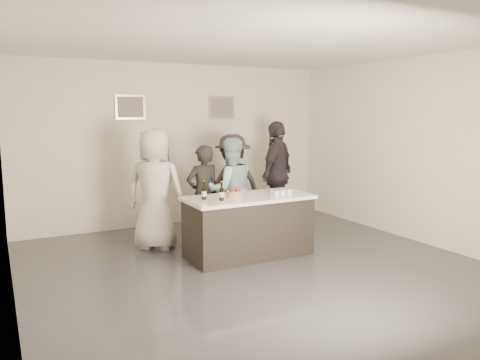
{
  "coord_description": "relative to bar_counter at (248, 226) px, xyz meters",
  "views": [
    {
      "loc": [
        -3.09,
        -5.36,
        2.12
      ],
      "look_at": [
        0.0,
        0.5,
        1.15
      ],
      "focal_mm": 35.0,
      "sensor_mm": 36.0,
      "label": 1
    }
  ],
  "objects": [
    {
      "name": "wall_left",
      "position": [
        -3.15,
        -0.52,
        1.05
      ],
      "size": [
        0.04,
        6.0,
        3.0
      ],
      "primitive_type": "cube",
      "color": "white",
      "rests_on": "ground"
    },
    {
      "name": "cake",
      "position": [
        -0.23,
        0.01,
        0.49
      ],
      "size": [
        0.22,
        0.22,
        0.08
      ],
      "primitive_type": "cylinder",
      "color": "orange",
      "rests_on": "bar_counter"
    },
    {
      "name": "person_guest_left",
      "position": [
        -1.08,
        1.01,
        0.49
      ],
      "size": [
        1.09,
        1.04,
        1.87
      ],
      "primitive_type": "imported",
      "rotation": [
        0.0,
        0.0,
        2.45
      ],
      "color": "silver",
      "rests_on": "ground"
    },
    {
      "name": "wall_right",
      "position": [
        2.85,
        -0.52,
        1.05
      ],
      "size": [
        0.04,
        6.0,
        3.0
      ],
      "primitive_type": "cube",
      "color": "white",
      "rests_on": "ground"
    },
    {
      "name": "bar_counter",
      "position": [
        0.0,
        0.0,
        0.0
      ],
      "size": [
        1.86,
        0.86,
        0.9
      ],
      "primitive_type": "cube",
      "color": "white",
      "rests_on": "ground"
    },
    {
      "name": "person_main_blue",
      "position": [
        0.13,
        0.85,
        0.4
      ],
      "size": [
        0.9,
        0.75,
        1.7
      ],
      "primitive_type": "imported",
      "rotation": [
        0.0,
        0.0,
        3.01
      ],
      "color": "#A3D2D5",
      "rests_on": "ground"
    },
    {
      "name": "beer_bottle_b",
      "position": [
        -0.5,
        -0.13,
        0.58
      ],
      "size": [
        0.07,
        0.07,
        0.26
      ],
      "primitive_type": "cylinder",
      "color": "black",
      "rests_on": "bar_counter"
    },
    {
      "name": "person_guest_back",
      "position": [
        0.46,
        1.42,
        0.41
      ],
      "size": [
        1.16,
        0.73,
        1.73
      ],
      "primitive_type": "imported",
      "rotation": [
        0.0,
        0.0,
        3.22
      ],
      "color": "#2C2A32",
      "rests_on": "ground"
    },
    {
      "name": "ceiling",
      "position": [
        -0.15,
        -0.52,
        2.55
      ],
      "size": [
        6.0,
        6.0,
        0.0
      ],
      "primitive_type": "plane",
      "rotation": [
        3.14,
        0.0,
        0.0
      ],
      "color": "white"
    },
    {
      "name": "floor",
      "position": [
        -0.15,
        -0.52,
        -0.45
      ],
      "size": [
        6.0,
        6.0,
        0.0
      ],
      "primitive_type": "plane",
      "color": "#3D3D42",
      "rests_on": "ground"
    },
    {
      "name": "person_guest_right",
      "position": [
        1.38,
        1.41,
        0.53
      ],
      "size": [
        1.21,
        1.05,
        1.95
      ],
      "primitive_type": "imported",
      "rotation": [
        0.0,
        0.0,
        3.76
      ],
      "color": "#302B33",
      "rests_on": "ground"
    },
    {
      "name": "candles",
      "position": [
        -0.26,
        -0.28,
        0.45
      ],
      "size": [
        0.24,
        0.08,
        0.01
      ],
      "primitive_type": "cube",
      "color": "pink",
      "rests_on": "bar_counter"
    },
    {
      "name": "picture_left",
      "position": [
        -1.05,
        2.45,
        1.75
      ],
      "size": [
        0.54,
        0.04,
        0.44
      ],
      "primitive_type": "cube",
      "color": "#B2B2B7",
      "rests_on": "wall_back"
    },
    {
      "name": "wall_back",
      "position": [
        -0.15,
        2.48,
        1.05
      ],
      "size": [
        6.0,
        0.04,
        3.0
      ],
      "primitive_type": "cube",
      "color": "white",
      "rests_on": "ground"
    },
    {
      "name": "person_main_black",
      "position": [
        -0.32,
        0.93,
        0.35
      ],
      "size": [
        0.61,
        0.43,
        1.6
      ],
      "primitive_type": "imported",
      "rotation": [
        0.0,
        0.0,
        3.23
      ],
      "color": "black",
      "rests_on": "ground"
    },
    {
      "name": "wall_front",
      "position": [
        -0.15,
        -3.52,
        1.05
      ],
      "size": [
        6.0,
        0.04,
        3.0
      ],
      "primitive_type": "cube",
      "color": "white",
      "rests_on": "ground"
    },
    {
      "name": "tumbler_cluster",
      "position": [
        0.48,
        -0.12,
        0.49
      ],
      "size": [
        0.3,
        0.19,
        0.08
      ],
      "primitive_type": "cube",
      "color": "orange",
      "rests_on": "bar_counter"
    },
    {
      "name": "beer_bottle_a",
      "position": [
        -0.69,
        0.04,
        0.58
      ],
      "size": [
        0.07,
        0.07,
        0.26
      ],
      "primitive_type": "cylinder",
      "color": "black",
      "rests_on": "bar_counter"
    },
    {
      "name": "picture_right",
      "position": [
        0.75,
        2.45,
        1.75
      ],
      "size": [
        0.54,
        0.04,
        0.44
      ],
      "primitive_type": "cube",
      "color": "#B2B2B7",
      "rests_on": "wall_back"
    }
  ]
}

